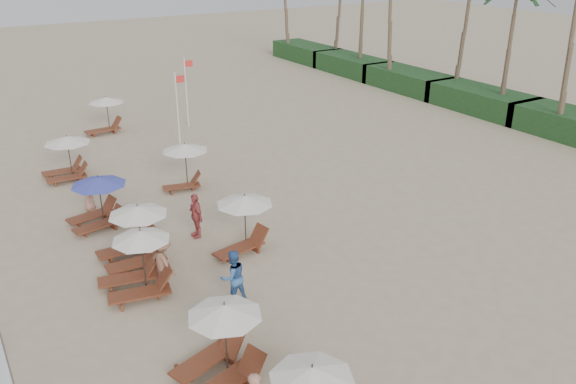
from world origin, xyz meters
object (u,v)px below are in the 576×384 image
inland_station_0 (242,221)px  inland_station_1 (184,160)px  lounger_station_5 (65,158)px  beachgoer_far_b (89,195)px  lounger_station_4 (95,202)px  beachgoer_mid_b (163,262)px  beachgoer_mid_a (233,277)px  inland_station_2 (104,113)px  beachgoer_far_a (196,215)px  flag_pole_near (178,107)px  lounger_station_3 (133,238)px  lounger_station_2 (135,267)px  lounger_station_1 (217,348)px

inland_station_0 → inland_station_1: bearing=85.5°
lounger_station_5 → beachgoer_far_b: size_ratio=1.74×
lounger_station_4 → beachgoer_mid_b: bearing=-83.2°
lounger_station_5 → beachgoer_mid_a: (2.17, -14.44, -0.17)m
inland_station_2 → beachgoer_far_a: size_ratio=1.49×
beachgoer_mid_a → flag_pole_near: flag_pole_near is taller
lounger_station_3 → beachgoer_mid_a: lounger_station_3 is taller
lounger_station_3 → flag_pole_near: 13.24m
beachgoer_mid_a → beachgoer_mid_b: bearing=-56.5°
beachgoer_far_a → beachgoer_mid_a: bearing=-9.1°
inland_station_1 → beachgoer_far_a: inland_station_1 is taller
lounger_station_5 → beachgoer_far_b: (-0.02, -4.48, -0.38)m
inland_station_0 → beachgoer_far_b: (-4.10, 7.00, -0.56)m
lounger_station_2 → lounger_station_4: lounger_station_2 is taller
lounger_station_4 → beachgoer_mid_a: size_ratio=1.40×
inland_station_0 → inland_station_1: same height
lounger_station_4 → lounger_station_2: bearing=-92.3°
inland_station_1 → flag_pole_near: (2.11, 5.72, 1.03)m
lounger_station_2 → beachgoer_far_b: lounger_station_2 is taller
lounger_station_2 → lounger_station_4: 5.94m
inland_station_2 → beachgoer_far_a: inland_station_2 is taller
inland_station_2 → lounger_station_1: bearing=-99.0°
beachgoer_mid_b → inland_station_0: bearing=-95.3°
lounger_station_5 → beachgoer_far_a: lounger_station_5 is taller
lounger_station_5 → beachgoer_mid_b: bearing=-87.4°
beachgoer_mid_a → beachgoer_far_b: bearing=-79.7°
inland_station_0 → inland_station_2: (-0.17, 18.20, -0.02)m
lounger_station_5 → beachgoer_far_a: 9.88m
lounger_station_3 → beachgoer_mid_b: 2.17m
lounger_station_3 → inland_station_0: 4.14m
lounger_station_1 → inland_station_0: bearing=56.9°
lounger_station_2 → beachgoer_mid_b: size_ratio=1.44×
beachgoer_mid_b → beachgoer_far_a: size_ratio=0.95×
lounger_station_5 → beachgoer_mid_b: (0.56, -12.19, -0.22)m
inland_station_0 → beachgoer_far_a: inland_station_0 is taller
lounger_station_2 → beachgoer_mid_a: bearing=-41.8°
lounger_station_4 → lounger_station_5: size_ratio=1.03×
inland_station_2 → lounger_station_5: bearing=-120.1°
lounger_station_2 → inland_station_1: bearing=57.1°
inland_station_2 → beachgoer_mid_a: 21.24m
lounger_station_2 → beachgoer_far_a: (3.43, 2.74, -0.03)m
inland_station_0 → lounger_station_5: bearing=109.5°
inland_station_2 → flag_pole_near: 6.20m
lounger_station_1 → lounger_station_2: size_ratio=1.02×
inland_station_0 → inland_station_2: 18.21m
inland_station_1 → flag_pole_near: 6.18m
lounger_station_2 → inland_station_2: (4.30, 18.87, 0.30)m
lounger_station_5 → flag_pole_near: (6.74, 1.35, 1.35)m
inland_station_0 → beachgoer_mid_b: (-3.51, -0.72, -0.40)m
inland_station_0 → beachgoer_far_b: inland_station_0 is taller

